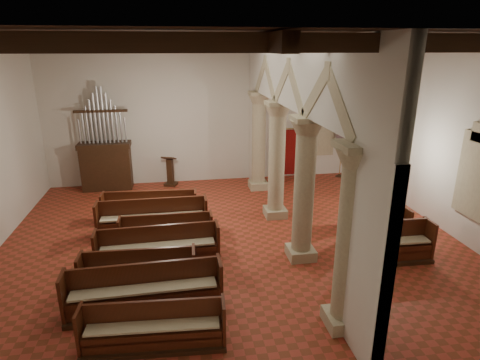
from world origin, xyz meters
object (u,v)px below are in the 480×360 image
object	(u,v)px
lectern	(170,173)
processional_banner	(341,159)
nave_pew_0	(154,333)
pipe_organ	(106,157)
aisle_pew_0	(395,247)

from	to	relation	value
lectern	processional_banner	world-z (taller)	processional_banner
lectern	nave_pew_0	size ratio (longest dim) A/B	0.47
lectern	pipe_organ	bearing A→B (deg)	-159.71
lectern	aisle_pew_0	world-z (taller)	lectern
pipe_organ	processional_banner	world-z (taller)	pipe_organ
pipe_organ	aisle_pew_0	distance (m)	11.70
pipe_organ	lectern	size ratio (longest dim) A/B	3.25
lectern	nave_pew_0	xyz separation A→B (m)	(-0.32, -10.00, -0.24)
pipe_organ	nave_pew_0	distance (m)	10.33
pipe_organ	aisle_pew_0	xyz separation A→B (m)	(8.87, -7.57, -0.98)
nave_pew_0	aisle_pew_0	distance (m)	7.02
pipe_organ	aisle_pew_0	world-z (taller)	pipe_organ
nave_pew_0	processional_banner	bearing A→B (deg)	54.65
processional_banner	nave_pew_0	distance (m)	12.88
pipe_organ	lectern	bearing A→B (deg)	-0.27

